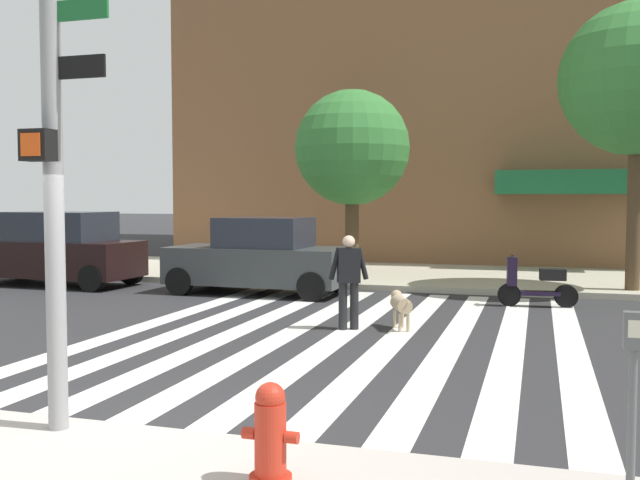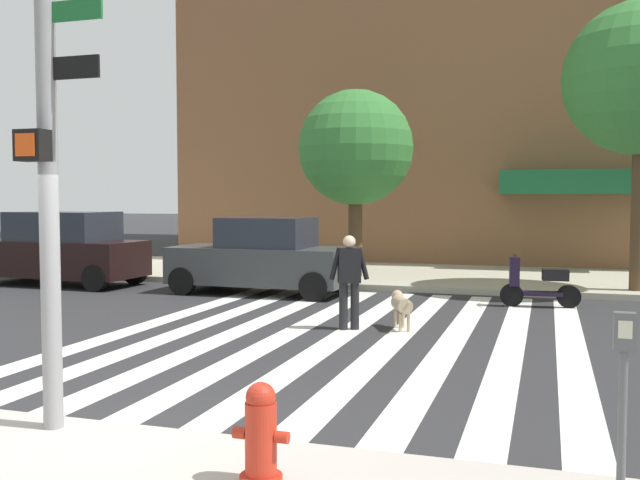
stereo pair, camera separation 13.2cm
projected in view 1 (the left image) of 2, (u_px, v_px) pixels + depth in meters
The scene contains 13 objects.
ground_plane at pixel (306, 332), 12.22m from camera, with size 160.00×160.00×0.00m, color #2B2B2D.
sidewalk_far at pixel (400, 275), 20.46m from camera, with size 80.00×6.00×0.15m, color #B2AC96.
crosswalk_stripes at pixel (344, 334), 12.02m from camera, with size 7.65×10.67×0.01m.
traffic_light_pole at pixel (48, 60), 6.41m from camera, with size 0.74×0.46×5.80m.
fire_hydrant at pixel (270, 434), 5.37m from camera, with size 0.44×0.32×0.76m.
parking_meter_curbside at pixel (633, 381), 4.93m from camera, with size 0.14×0.11×1.36m.
parked_car_near_curb at pixel (55, 250), 18.75m from camera, with size 4.61×2.05×1.92m.
parked_car_behind_first at pixel (260, 258), 17.08m from camera, with size 4.28×1.96×1.82m.
parked_scooter at pixel (537, 284), 15.03m from camera, with size 1.63×0.52×1.11m.
street_tree_nearest at pixel (352, 149), 19.44m from camera, with size 3.13×3.13×5.06m.
street_tree_middle at pixel (637, 80), 16.38m from camera, with size 3.51×3.51×6.61m.
pedestrian_dog_walker at pixel (349, 277), 12.41m from camera, with size 0.68×0.37×1.64m.
dog_on_leash at pixel (400, 304), 12.47m from camera, with size 0.52×0.94×0.65m.
Camera 1 is at (3.77, -5.87, 2.29)m, focal length 40.32 mm.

